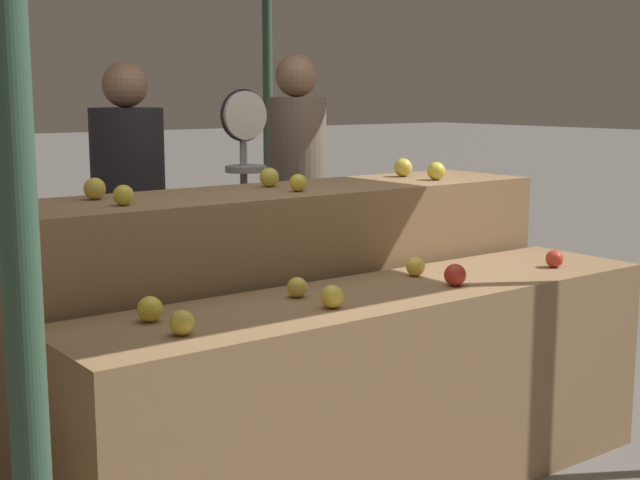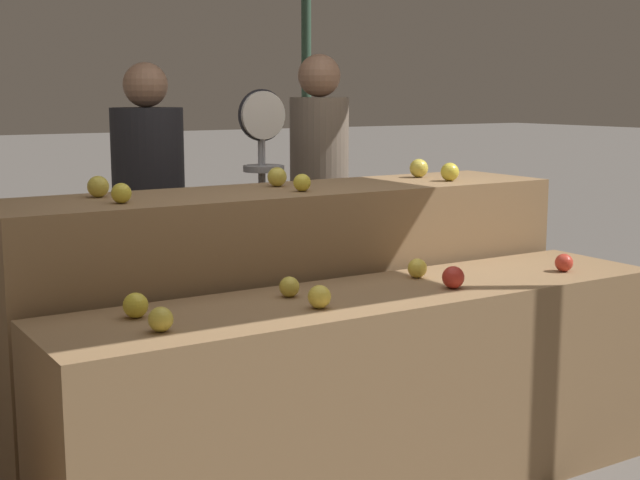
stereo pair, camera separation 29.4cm
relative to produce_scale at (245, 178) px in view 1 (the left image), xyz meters
The scene contains 18 objects.
display_counter_front 1.47m from the produce_scale, 100.80° to the right, with size 2.40×0.55×0.78m, color olive.
display_counter_back 0.89m from the produce_scale, 109.78° to the right, with size 2.40×0.55×1.10m, color olive.
apple_front_0 1.78m from the produce_scale, 128.44° to the right, with size 0.08×0.08×0.08m, color gold.
apple_front_1 1.50m from the produce_scale, 111.27° to the right, with size 0.08×0.08×0.08m, color yellow.
apple_front_2 1.40m from the produce_scale, 88.51° to the right, with size 0.08×0.08×0.08m, color #B72D23.
apple_front_3 1.53m from the produce_scale, 66.06° to the right, with size 0.07×0.07×0.07m, color red.
apple_front_4 1.63m from the produce_scale, 132.95° to the right, with size 0.08×0.08×0.08m, color gold.
apple_front_5 1.32m from the produce_scale, 114.46° to the right, with size 0.07×0.07×0.07m, color gold.
apple_front_6 1.19m from the produce_scale, 87.89° to the right, with size 0.07×0.07×0.07m, color yellow.
apple_back_0 1.26m from the produce_scale, 141.69° to the right, with size 0.07×0.07×0.07m, color gold.
apple_back_1 0.83m from the produce_scale, 107.59° to the right, with size 0.07×0.07×0.07m, color gold.
apple_back_2 0.94m from the produce_scale, 56.48° to the right, with size 0.08×0.08×0.08m, color gold.
apple_back_3 1.15m from the produce_scale, 150.76° to the right, with size 0.08×0.08×0.08m, color gold.
apple_back_4 0.63m from the produce_scale, 112.54° to the right, with size 0.08×0.08×0.08m, color gold.
apple_back_5 0.77m from the produce_scale, 48.44° to the right, with size 0.09×0.09×0.09m, color gold.
produce_scale is the anchor object (origin of this frame).
person_vendor_at_scale 0.46m from the produce_scale, 20.82° to the left, with size 0.35×0.35×1.68m.
person_customer_left 0.57m from the produce_scale, 150.09° to the left, with size 0.41×0.41×1.63m.
Camera 1 is at (-2.05, -2.36, 1.49)m, focal length 50.00 mm.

